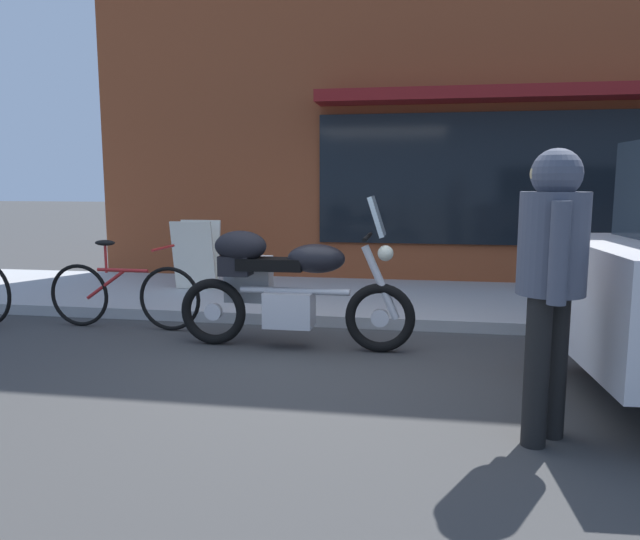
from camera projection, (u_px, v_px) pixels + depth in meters
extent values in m
plane|color=#3A3A3A|center=(317.00, 366.00, 4.96)|extent=(80.00, 80.00, 0.00)
torus|color=black|center=(380.00, 318.00, 5.34)|extent=(0.62, 0.09, 0.62)
cylinder|color=silver|center=(380.00, 318.00, 5.34)|extent=(0.16, 0.06, 0.16)
torus|color=black|center=(213.00, 312.00, 5.60)|extent=(0.62, 0.09, 0.62)
cylinder|color=silver|center=(213.00, 312.00, 5.60)|extent=(0.16, 0.06, 0.16)
cube|color=silver|center=(289.00, 309.00, 5.47)|extent=(0.44, 0.30, 0.32)
cylinder|color=silver|center=(295.00, 291.00, 5.43)|extent=(1.01, 0.06, 0.06)
ellipsoid|color=black|center=(316.00, 259.00, 5.36)|extent=(0.52, 0.28, 0.26)
cube|color=black|center=(271.00, 264.00, 5.44)|extent=(0.60, 0.24, 0.11)
cube|color=black|center=(236.00, 265.00, 5.50)|extent=(0.28, 0.22, 0.18)
cylinder|color=silver|center=(380.00, 282.00, 5.29)|extent=(0.35, 0.07, 0.67)
cylinder|color=black|center=(367.00, 237.00, 5.25)|extent=(0.04, 0.62, 0.04)
cube|color=silver|center=(377.00, 216.00, 5.21)|extent=(0.15, 0.32, 0.35)
sphere|color=#EAEACC|center=(386.00, 253.00, 5.25)|extent=(0.14, 0.14, 0.14)
cube|color=#B3B3B3|center=(249.00, 279.00, 5.74)|extent=(0.44, 0.20, 0.44)
cube|color=black|center=(252.00, 277.00, 5.85)|extent=(0.37, 0.02, 0.03)
ellipsoid|color=black|center=(241.00, 246.00, 5.46)|extent=(0.48, 0.32, 0.28)
torus|color=black|center=(170.00, 299.00, 6.12)|extent=(0.66, 0.06, 0.66)
torus|color=black|center=(79.00, 295.00, 6.31)|extent=(0.66, 0.06, 0.66)
cylinder|color=#B22323|center=(123.00, 270.00, 6.18)|extent=(0.56, 0.05, 0.04)
cylinder|color=#B22323|center=(105.00, 285.00, 6.24)|extent=(0.44, 0.05, 0.32)
cylinder|color=#B22323|center=(106.00, 258.00, 6.20)|extent=(0.03, 0.03, 0.30)
ellipsoid|color=black|center=(105.00, 243.00, 6.17)|extent=(0.22, 0.11, 0.06)
cylinder|color=#B22323|center=(163.00, 248.00, 6.06)|extent=(0.04, 0.48, 0.03)
cylinder|color=black|center=(537.00, 372.00, 3.41)|extent=(0.14, 0.14, 0.88)
cylinder|color=black|center=(555.00, 365.00, 3.54)|extent=(0.14, 0.14, 0.88)
cylinder|color=#474C5B|center=(553.00, 244.00, 3.37)|extent=(0.40, 0.40, 0.58)
sphere|color=#474C5B|center=(557.00, 174.00, 3.31)|extent=(0.28, 0.28, 0.28)
sphere|color=tan|center=(545.00, 174.00, 3.33)|extent=(0.17, 0.17, 0.17)
cylinder|color=#474C5B|center=(559.00, 253.00, 3.15)|extent=(0.10, 0.10, 0.55)
cylinder|color=#474C5B|center=(547.00, 245.00, 3.59)|extent=(0.10, 0.10, 0.55)
cube|color=silver|center=(193.00, 256.00, 7.76)|extent=(0.55, 0.19, 0.89)
cube|color=silver|center=(199.00, 254.00, 7.97)|extent=(0.55, 0.19, 0.89)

